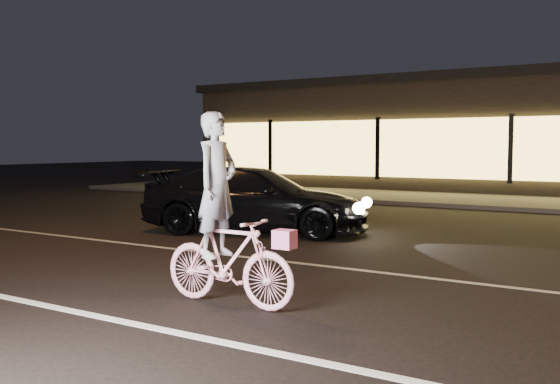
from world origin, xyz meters
The scene contains 7 objects.
ground centered at (0.00, 0.00, 0.00)m, with size 90.00×90.00×0.00m, color black.
lane_stripe_near centered at (0.00, -1.50, 0.00)m, with size 60.00×0.12×0.01m, color silver.
lane_stripe_far centered at (0.00, 2.00, 0.00)m, with size 60.00×0.10×0.01m, color gray.
sidewalk centered at (0.00, 13.00, 0.06)m, with size 30.00×4.00×0.12m, color #383533.
storefront centered at (0.00, 18.97, 2.15)m, with size 25.40×8.42×4.20m.
cyclist centered at (0.20, -0.45, 0.74)m, with size 1.64×0.57×2.07m.
sedan centered at (-2.64, 4.33, 0.64)m, with size 4.76×3.02×1.29m.
Camera 1 is at (4.17, -5.74, 1.71)m, focal length 40.00 mm.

